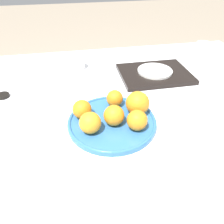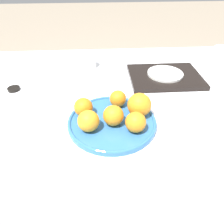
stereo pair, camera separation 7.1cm
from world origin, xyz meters
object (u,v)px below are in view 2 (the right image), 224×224
object	(u,v)px
cup_1	(214,61)
napkin	(43,80)
orange_0	(113,115)
side_plate	(165,74)
orange_1	(136,122)
cup_2	(221,53)
orange_5	(83,107)
fruit_platter	(112,122)
orange_4	(139,105)
serving_tray	(165,77)
orange_2	(118,99)
soy_dish	(14,89)
cup_3	(87,61)
orange_3	(88,121)

from	to	relation	value
cup_1	napkin	distance (m)	0.83
orange_0	side_plate	size ratio (longest dim) A/B	0.42
orange_1	cup_2	xyz separation A→B (m)	(0.54, 0.56, -0.01)
orange_1	orange_5	size ratio (longest dim) A/B	1.02
orange_5	fruit_platter	bearing A→B (deg)	-22.93
orange_0	side_plate	xyz separation A→B (m)	(0.26, 0.32, -0.02)
orange_4	serving_tray	distance (m)	0.33
orange_4	serving_tray	xyz separation A→B (m)	(0.17, 0.28, -0.04)
orange_0	cup_1	distance (m)	0.68
fruit_platter	cup_2	xyz separation A→B (m)	(0.62, 0.50, 0.02)
orange_2	serving_tray	distance (m)	0.32
serving_tray	soy_dish	distance (m)	0.66
orange_1	orange_4	world-z (taller)	orange_4
fruit_platter	orange_1	world-z (taller)	orange_1
orange_2	cup_2	distance (m)	0.72
cup_1	soy_dish	distance (m)	0.95
serving_tray	side_plate	size ratio (longest dim) A/B	2.00
cup_2	side_plate	bearing A→B (deg)	-151.10
cup_2	cup_3	distance (m)	0.71
orange_4	cup_2	distance (m)	0.70
orange_3	orange_4	distance (m)	0.18
cup_1	side_plate	bearing A→B (deg)	-160.25
orange_5	napkin	size ratio (longest dim) A/B	0.49
napkin	soy_dish	world-z (taller)	soy_dish
orange_5	side_plate	world-z (taller)	orange_5
fruit_platter	napkin	size ratio (longest dim) A/B	2.28
orange_5	side_plate	bearing A→B (deg)	36.85
fruit_platter	cup_1	xyz separation A→B (m)	(0.53, 0.41, 0.02)
fruit_platter	cup_1	size ratio (longest dim) A/B	4.12
orange_1	serving_tray	bearing A→B (deg)	61.91
orange_4	side_plate	world-z (taller)	orange_4
orange_3	serving_tray	size ratio (longest dim) A/B	0.22
fruit_platter	orange_4	xyz separation A→B (m)	(0.09, 0.03, 0.04)
cup_2	napkin	world-z (taller)	cup_2
orange_5	cup_2	world-z (taller)	orange_5
fruit_platter	orange_5	xyz separation A→B (m)	(-0.10, 0.04, 0.04)
orange_5	orange_2	bearing A→B (deg)	21.74
orange_1	napkin	world-z (taller)	orange_1
serving_tray	cup_1	xyz separation A→B (m)	(0.27, 0.10, 0.02)
cup_1	orange_1	bearing A→B (deg)	-135.32
fruit_platter	serving_tray	xyz separation A→B (m)	(0.26, 0.31, 0.00)
fruit_platter	soy_dish	distance (m)	0.47
orange_3	napkin	bearing A→B (deg)	120.71
fruit_platter	cup_3	distance (m)	0.47
side_plate	orange_4	bearing A→B (deg)	-120.96
orange_1	napkin	size ratio (longest dim) A/B	0.50
fruit_platter	orange_0	size ratio (longest dim) A/B	4.40
orange_1	orange_4	distance (m)	0.08
orange_4	napkin	bearing A→B (deg)	142.62
orange_4	cup_2	bearing A→B (deg)	42.38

